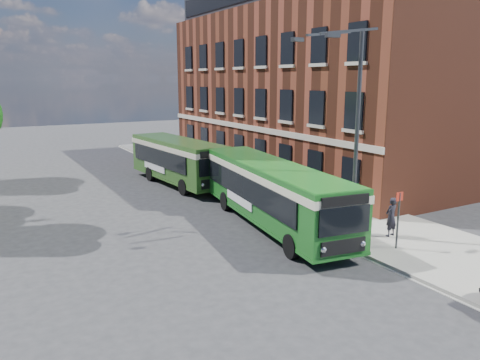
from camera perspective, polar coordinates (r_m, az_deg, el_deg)
ground at (r=20.40m, az=-1.42°, el=-7.82°), size 120.00×120.00×0.00m
pavement at (r=30.41m, az=3.12°, el=-0.94°), size 6.00×48.00×0.15m
kerb_line at (r=28.94m, az=-1.98°, el=-1.76°), size 0.12×48.00×0.01m
brick_office at (r=36.95m, az=9.20°, el=12.03°), size 12.10×26.00×14.20m
street_lamp at (r=20.47m, az=13.33°, el=5.73°), size 2.96×2.38×9.00m
bus_stop_sign at (r=20.12m, az=18.73°, el=-4.25°), size 0.35×0.08×2.52m
bus_front at (r=22.58m, az=3.87°, el=-1.00°), size 4.14×12.51×3.02m
bus_rear at (r=31.74m, az=-7.58°, el=2.75°), size 3.36×9.96×3.02m
pedestrian_a at (r=21.75m, az=17.94°, el=-4.30°), size 0.70×0.51×1.76m
pedestrian_b at (r=20.18m, az=14.74°, el=-5.33°), size 0.94×0.77×1.79m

